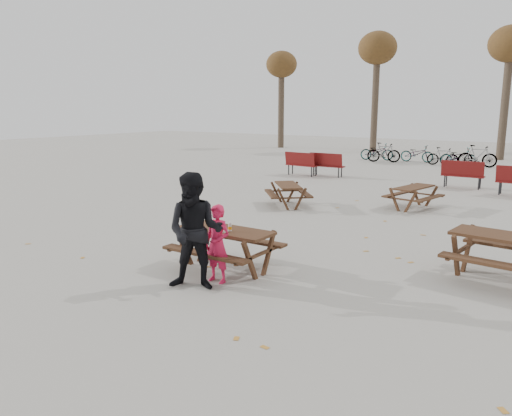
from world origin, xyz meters
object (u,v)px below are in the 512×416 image
Objects in this scene: main_picnic_table at (226,239)px; picnic_table_far at (413,198)px; child at (217,244)px; picnic_table_east at (511,260)px; soda_bottle at (230,227)px; picnic_table_north at (288,195)px; food_tray at (223,231)px; adult at (195,232)px.

main_picnic_table is 7.72m from picnic_table_far.
child is 5.00m from picnic_table_east.
soda_bottle is 4.86m from picnic_table_east.
food_tray is at bearing -20.68° from picnic_table_north.
adult is 1.26× the size of picnic_table_north.
adult is at bearing -22.19° from picnic_table_north.
soda_bottle is 0.13× the size of child.
food_tray is 0.12× the size of picnic_table_far.
adult is 5.36m from picnic_table_east.
main_picnic_table is 0.28m from food_tray.
picnic_table_east is at bearing 27.74° from food_tray.
child is at bearing -175.32° from picnic_table_far.
food_tray is at bearing 71.28° from adult.
picnic_table_north is (-2.14, 5.91, -0.25)m from main_picnic_table.
food_tray is 0.89m from adult.
picnic_table_east is (4.47, 2.13, -0.17)m from main_picnic_table.
soda_bottle is at bearing 65.47° from adult.
soda_bottle is at bearing 103.00° from child.
child is 0.88× the size of picnic_table_north.
main_picnic_table is at bearing 112.41° from food_tray.
child is 0.55m from adult.
picnic_table_far is (-3.32, 5.50, -0.08)m from picnic_table_east.
picnic_table_east is 7.61m from picnic_table_north.
picnic_table_north is at bearing 110.24° from child.
main_picnic_table is 1.17× the size of picnic_table_north.
picnic_table_east is at bearing 10.57° from adult.
soda_bottle is at bearing -176.62° from picnic_table_far.
adult is 7.36m from picnic_table_north.
child is 0.70× the size of picnic_table_east.
soda_bottle is 0.98m from adult.
food_tray is 0.48m from child.
picnic_table_far is (0.99, 7.70, -0.52)m from soda_bottle.
soda_bottle is 0.09× the size of picnic_table_east.
adult reaches higher than main_picnic_table.
food_tray is 0.13× the size of child.
child reaches higher than picnic_table_far.
picnic_table_north is at bearing 109.95° from main_picnic_table.
child reaches higher than picnic_table_north.
picnic_table_east is at bearing 32.84° from child.
child is 8.28m from picnic_table_far.
picnic_table_north and picnic_table_far have the same top height.
adult is (0.11, -0.86, 0.18)m from food_tray.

